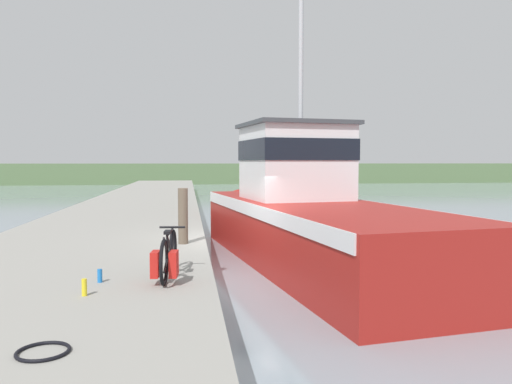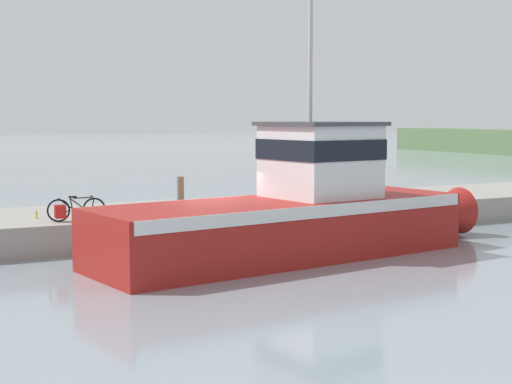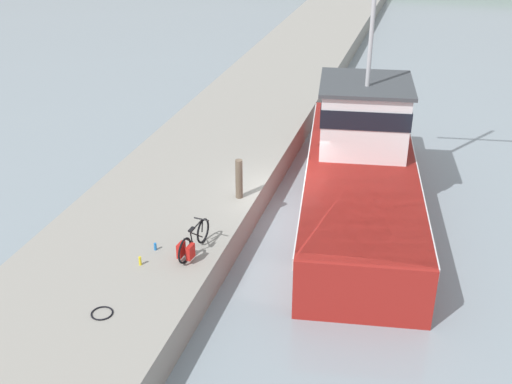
% 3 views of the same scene
% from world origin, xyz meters
% --- Properties ---
extents(ground_plane, '(320.00, 320.00, 0.00)m').
position_xyz_m(ground_plane, '(0.00, 0.00, 0.00)').
color(ground_plane, '#84939E').
extents(dock_pier, '(5.41, 80.00, 0.98)m').
position_xyz_m(dock_pier, '(-3.44, 0.00, 0.49)').
color(dock_pier, gray).
rests_on(dock_pier, ground_plane).
extents(far_shoreline, '(180.00, 5.00, 2.70)m').
position_xyz_m(far_shoreline, '(30.00, 55.10, 1.35)').
color(far_shoreline, '#567047').
rests_on(far_shoreline, ground_plane).
extents(fishing_boat_main, '(5.26, 14.13, 10.38)m').
position_xyz_m(fishing_boat_main, '(2.21, 1.89, 1.40)').
color(fishing_boat_main, maroon).
rests_on(fishing_boat_main, ground_plane).
extents(bicycle_touring, '(0.53, 1.80, 0.79)m').
position_xyz_m(bicycle_touring, '(-1.49, -4.12, 1.35)').
color(bicycle_touring, black).
rests_on(bicycle_touring, dock_pier).
extents(mooring_post, '(0.23, 0.23, 1.29)m').
position_xyz_m(mooring_post, '(-1.28, -0.58, 1.63)').
color(mooring_post, brown).
rests_on(mooring_post, dock_pier).
extents(hose_coil, '(0.53, 0.53, 0.04)m').
position_xyz_m(hose_coil, '(-2.59, -7.11, 1.00)').
color(hose_coil, black).
rests_on(hose_coil, dock_pier).
extents(water_bottle_by_bike, '(0.08, 0.08, 0.21)m').
position_xyz_m(water_bottle_by_bike, '(-2.54, -4.18, 1.09)').
color(water_bottle_by_bike, blue).
rests_on(water_bottle_by_bike, dock_pier).
extents(water_bottle_on_curb, '(0.07, 0.07, 0.24)m').
position_xyz_m(water_bottle_on_curb, '(-2.62, -4.97, 1.11)').
color(water_bottle_on_curb, yellow).
rests_on(water_bottle_on_curb, dock_pier).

